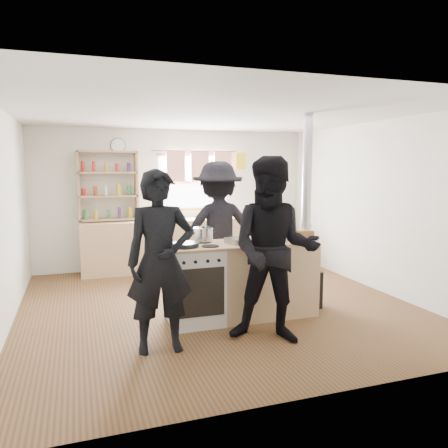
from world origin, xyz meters
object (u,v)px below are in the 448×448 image
Objects in this scene: cooking_island at (242,280)px; stockpot_counter at (280,232)px; person_far at (218,230)px; person_near_left at (160,262)px; bread_board at (304,236)px; roast_tray at (241,240)px; person_near_right at (274,250)px; skillet_greens at (186,245)px; thermos at (225,209)px; stockpot_stove at (203,235)px; flue_heater at (305,258)px.

stockpot_counter is (0.50, -0.00, 0.56)m from cooking_island.
person_near_left is at bearing 57.32° from person_far.
cooking_island is 6.45× the size of bread_board.
roast_tray is at bearing 30.81° from person_near_left.
skillet_greens is at bearing 165.81° from person_near_right.
person_near_right is at bearing -86.45° from cooking_island.
skillet_greens is 0.69m from roast_tray.
thermos is at bearing 107.82° from person_near_right.
roast_tray is at bearing -32.06° from stockpot_stove.
stockpot_counter is 0.16× the size of person_far.
cooking_island is 0.50m from roast_tray.
thermos is 0.16× the size of person_far.
roast_tray is 1.24m from person_near_left.
thermos is 2.92m from cooking_island.
flue_heater is at bearing 140.92° from person_far.
bread_board reaches higher than skillet_greens.
thermos is at bearing 94.38° from flue_heater.
stockpot_stove is 0.79× the size of bread_board.
stockpot_counter is at bearing 88.83° from person_near_right.
person_near_left is (-1.11, -0.65, 0.44)m from cooking_island.
flue_heater is at bearing 22.61° from person_near_left.
stockpot_stove is at bearing 53.03° from person_near_left.
person_far is (0.43, 0.74, -0.06)m from stockpot_stove.
bread_board is at bearing -13.80° from stockpot_stove.
person_near_left is (-1.61, -0.65, -0.12)m from stockpot_counter.
stockpot_counter is 0.15× the size of person_near_right.
stockpot_stove is at bearing 62.31° from person_far.
stockpot_stove is at bearing -114.13° from thermos.
person_near_left is 0.95× the size of person_far.
person_near_left is at bearing -159.43° from flue_heater.
person_far is (1.11, 1.59, 0.05)m from person_near_left.
stockpot_stove is 0.95m from stockpot_counter.
stockpot_stove is (-0.43, 0.20, 0.55)m from cooking_island.
cooking_island is 1.09× the size of person_near_left.
flue_heater is at bearing 15.55° from stockpot_counter.
skillet_greens is (-0.72, -0.08, 0.49)m from cooking_island.
flue_heater is at bearing 56.85° from bread_board.
stockpot_stove is 0.86m from person_far.
stockpot_stove reaches higher than cooking_island.
thermos is 2.78m from stockpot_counter.
thermos is 2.82m from stockpot_stove.
stockpot_stove reaches higher than skillet_greens.
bread_board is at bearing 129.46° from person_far.
thermos is 1.97m from person_far.
cooking_island is 6.61× the size of stockpot_counter.
stockpot_counter reaches higher than roast_tray.
thermos reaches higher than skillet_greens.
roast_tray is 0.21× the size of person_near_left.
person_near_right is at bearing -42.75° from skillet_greens.
flue_heater is 1.30m from person_near_right.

